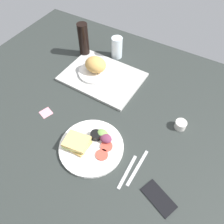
% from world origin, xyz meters
% --- Properties ---
extents(ground_plane, '(1.90, 1.50, 0.03)m').
position_xyz_m(ground_plane, '(0.00, 0.00, -0.01)').
color(ground_plane, '#282D2B').
extents(serving_tray, '(0.46, 0.34, 0.02)m').
position_xyz_m(serving_tray, '(-0.18, 0.25, 0.01)').
color(serving_tray, '#B2B2AD').
rests_on(serving_tray, ground_plane).
extents(bread_plate_near, '(0.20, 0.20, 0.10)m').
position_xyz_m(bread_plate_near, '(-0.23, 0.26, 0.06)').
color(bread_plate_near, white).
rests_on(bread_plate_near, serving_tray).
extents(plate_with_salad, '(0.30, 0.30, 0.05)m').
position_xyz_m(plate_with_salad, '(0.02, -0.17, 0.02)').
color(plate_with_salad, white).
rests_on(plate_with_salad, ground_plane).
extents(drinking_glass, '(0.07, 0.07, 0.14)m').
position_xyz_m(drinking_glass, '(-0.20, 0.47, 0.07)').
color(drinking_glass, silver).
rests_on(drinking_glass, ground_plane).
extents(soda_bottle, '(0.06, 0.06, 0.22)m').
position_xyz_m(soda_bottle, '(-0.39, 0.38, 0.11)').
color(soda_bottle, black).
rests_on(soda_bottle, ground_plane).
extents(espresso_cup, '(0.06, 0.06, 0.04)m').
position_xyz_m(espresso_cup, '(0.34, 0.15, 0.02)').
color(espresso_cup, silver).
rests_on(espresso_cup, ground_plane).
extents(fork, '(0.02, 0.17, 0.01)m').
position_xyz_m(fork, '(0.23, -0.19, 0.00)').
color(fork, '#B7B7BC').
rests_on(fork, ground_plane).
extents(knife, '(0.02, 0.19, 0.01)m').
position_xyz_m(knife, '(0.26, -0.15, 0.00)').
color(knife, '#B7B7BC').
rests_on(knife, ground_plane).
extents(cell_phone, '(0.16, 0.12, 0.01)m').
position_xyz_m(cell_phone, '(0.39, -0.23, 0.00)').
color(cell_phone, black).
rests_on(cell_phone, ground_plane).
extents(sticky_note, '(0.07, 0.07, 0.00)m').
position_xyz_m(sticky_note, '(-0.29, -0.12, 0.00)').
color(sticky_note, pink).
rests_on(sticky_note, ground_plane).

